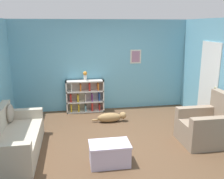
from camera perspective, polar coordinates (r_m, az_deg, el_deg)
ground_plane at (r=5.52m, az=0.70°, el=-11.65°), size 14.00×14.00×0.00m
wall_back at (r=7.28m, az=-2.39°, el=5.49°), size 5.60×0.13×2.60m
couch at (r=5.26m, az=-21.69°, el=-10.51°), size 0.84×1.88×0.83m
bookshelf at (r=7.22m, az=-6.22°, el=-1.58°), size 1.08×0.29×0.93m
recliner_chair at (r=5.69m, az=21.09°, el=-7.81°), size 1.01×0.85×1.07m
coffee_table at (r=4.60m, az=-0.56°, el=-14.30°), size 0.73×0.46×0.41m
dog at (r=6.49m, az=-0.17°, el=-6.35°), size 0.91×0.22×0.25m
vase at (r=7.06m, az=-6.17°, el=3.26°), size 0.12×0.12×0.26m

